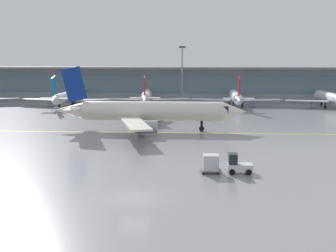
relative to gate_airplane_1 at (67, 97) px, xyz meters
The scene contains 11 objects.
ground_plane 75.94m from the gate_airplane_1, 68.36° to the right, with size 400.00×400.00×0.00m, color gray.
taxiway_centreline_stripe 45.50m from the gate_airplane_1, 55.50° to the right, with size 110.00×0.36×0.01m, color yellow.
terminal_concourse 33.86m from the gate_airplane_1, 34.03° to the left, with size 172.81×11.00×9.60m.
gate_airplane_1 is the anchor object (origin of this frame).
gate_airplane_2 20.01m from the gate_airplane_1, ahead, with size 22.51×24.31×8.05m.
gate_airplane_3 42.57m from the gate_airplane_1, ahead, with size 22.60×24.23×8.05m.
gate_airplane_4 65.50m from the gate_airplane_1, ahead, with size 22.56×24.30×8.05m.
taxiing_regional_jet 43.57m from the gate_airplane_1, 54.47° to the right, with size 32.18×30.00×10.68m.
baggage_tug 72.26m from the gate_airplane_1, 58.72° to the right, with size 2.64×1.68×2.10m.
cargo_dolly_lead 70.91m from the gate_airplane_1, 60.68° to the right, with size 2.14×1.66×1.94m.
apron_light_mast_1 30.85m from the gate_airplane_1, 18.74° to the left, with size 1.80×0.36×15.22m.
Camera 1 is at (5.51, -35.31, 11.81)m, focal length 45.98 mm.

